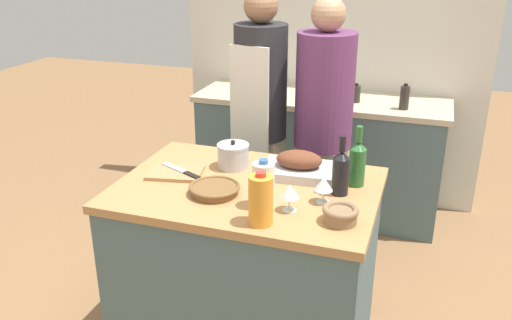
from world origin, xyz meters
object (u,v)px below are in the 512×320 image
at_px(wine_glass_right, 290,192).
at_px(person_cook_guest, 323,126).
at_px(mixing_bowl, 340,214).
at_px(cutting_board, 175,173).
at_px(stock_pot, 233,156).
at_px(milk_jug, 263,185).
at_px(condiment_bottle_short, 405,98).
at_px(wine_bottle_green, 341,171).
at_px(wine_glass_left, 324,184).
at_px(condiment_bottle_tall, 356,94).
at_px(wicker_basket, 215,189).
at_px(roasting_pan, 299,166).
at_px(person_cook_aproned, 260,116).
at_px(wine_bottle_dark, 357,162).
at_px(juice_jug, 261,200).
at_px(knife_chef, 182,171).

relative_size(wine_glass_right, person_cook_guest, 0.07).
distance_m(mixing_bowl, wine_glass_right, 0.23).
xyz_separation_m(cutting_board, stock_pot, (0.24, 0.18, 0.05)).
xyz_separation_m(milk_jug, condiment_bottle_short, (0.46, 1.71, -0.02)).
bearing_deg(wine_bottle_green, wine_glass_left, -116.00).
relative_size(wine_glass_right, condiment_bottle_tall, 0.90).
xyz_separation_m(wicker_basket, milk_jug, (0.25, -0.05, 0.08)).
height_order(stock_pot, mixing_bowl, stock_pot).
height_order(condiment_bottle_tall, condiment_bottle_short, condiment_bottle_short).
distance_m(roasting_pan, wicker_basket, 0.45).
distance_m(stock_pot, person_cook_guest, 0.78).
height_order(roasting_pan, person_cook_aproned, person_cook_aproned).
height_order(roasting_pan, wine_bottle_dark, wine_bottle_dark).
distance_m(wicker_basket, condiment_bottle_tall, 1.77).
height_order(wine_glass_right, person_cook_guest, person_cook_guest).
bearing_deg(person_cook_guest, cutting_board, -100.82).
xyz_separation_m(stock_pot, juice_jug, (0.31, -0.52, 0.04)).
distance_m(stock_pot, wine_glass_right, 0.54).
xyz_separation_m(cutting_board, wine_bottle_green, (0.80, 0.04, 0.10)).
xyz_separation_m(stock_pot, wine_bottle_dark, (0.62, -0.02, 0.05)).
relative_size(wine_bottle_green, person_cook_aproned, 0.16).
xyz_separation_m(stock_pot, wine_bottle_green, (0.57, -0.14, 0.05)).
bearing_deg(wine_bottle_green, wicker_basket, -161.51).
xyz_separation_m(wicker_basket, stock_pot, (-0.03, 0.32, 0.04)).
relative_size(roasting_pan, mixing_bowl, 2.41).
distance_m(cutting_board, condiment_bottle_short, 1.81).
distance_m(wicker_basket, wine_glass_right, 0.38).
distance_m(wicker_basket, cutting_board, 0.30).
bearing_deg(knife_chef, roasting_pan, 18.46).
distance_m(roasting_pan, milk_jug, 0.39).
distance_m(mixing_bowl, wine_bottle_dark, 0.40).
xyz_separation_m(roasting_pan, cutting_board, (-0.58, -0.19, -0.04)).
bearing_deg(wine_glass_right, person_cook_guest, 94.43).
height_order(juice_jug, condiment_bottle_tall, juice_jug).
xyz_separation_m(mixing_bowl, milk_jug, (-0.34, 0.04, 0.06)).
distance_m(wine_glass_right, condiment_bottle_short, 1.74).
xyz_separation_m(mixing_bowl, person_cook_guest, (-0.31, 1.11, -0.01)).
xyz_separation_m(cutting_board, condiment_bottle_short, (0.98, 1.52, 0.07)).
xyz_separation_m(wicker_basket, condiment_bottle_short, (0.71, 1.66, 0.05)).
distance_m(juice_jug, condiment_bottle_short, 1.90).
distance_m(roasting_pan, wine_glass_left, 0.31).
distance_m(wine_glass_left, wine_glass_right, 0.17).
height_order(wine_bottle_green, wine_bottle_dark, wine_bottle_dark).
relative_size(stock_pot, person_cook_aproned, 0.09).
bearing_deg(stock_pot, wine_glass_right, -43.06).
bearing_deg(milk_jug, mixing_bowl, -5.94).
distance_m(wine_glass_right, condiment_bottle_tall, 1.78).
xyz_separation_m(condiment_bottle_tall, condiment_bottle_short, (0.34, -0.07, 0.02)).
xyz_separation_m(cutting_board, wine_glass_right, (0.63, -0.19, 0.08)).
height_order(knife_chef, condiment_bottle_short, condiment_bottle_short).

